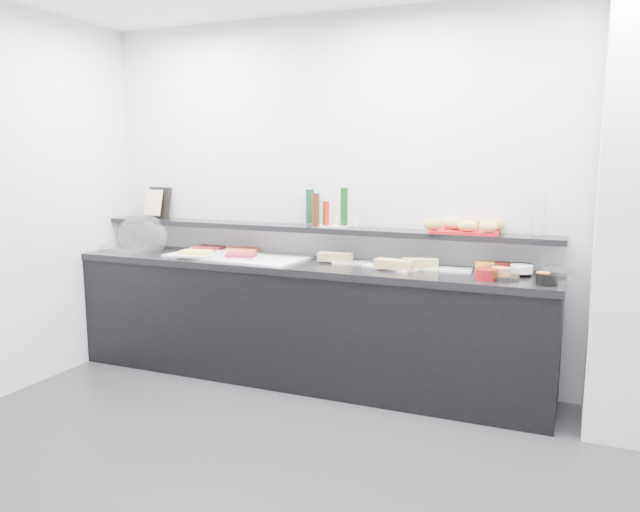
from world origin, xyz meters
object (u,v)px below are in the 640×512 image
at_px(cloche_base, 130,248).
at_px(sandwich_plate_mid, 391,267).
at_px(bread_tray, 465,231).
at_px(carafe, 539,214).
at_px(framed_print, 159,202).
at_px(condiment_tray, 333,226).

relative_size(cloche_base, sandwich_plate_mid, 1.08).
xyz_separation_m(bread_tray, carafe, (0.48, -0.03, 0.14)).
bearing_deg(framed_print, carafe, 2.51).
bearing_deg(cloche_base, framed_print, 90.58).
distance_m(condiment_tray, carafe, 1.45).
xyz_separation_m(sandwich_plate_mid, carafe, (0.94, 0.17, 0.39)).
distance_m(cloche_base, framed_print, 0.47).
distance_m(sandwich_plate_mid, bread_tray, 0.57).
distance_m(sandwich_plate_mid, carafe, 1.03).
distance_m(bread_tray, carafe, 0.50).
bearing_deg(sandwich_plate_mid, condiment_tray, -176.26).
bearing_deg(bread_tray, condiment_tray, 177.06).
distance_m(cloche_base, sandwich_plate_mid, 2.22).
height_order(cloche_base, carafe, carafe).
xyz_separation_m(sandwich_plate_mid, condiment_tray, (-0.50, 0.17, 0.25)).
bearing_deg(carafe, sandwich_plate_mid, -170.00).
xyz_separation_m(framed_print, bread_tray, (2.59, -0.04, -0.12)).
height_order(bread_tray, carafe, carafe).
height_order(framed_print, carafe, carafe).
bearing_deg(cloche_base, bread_tray, 24.33).
distance_m(cloche_base, bread_tray, 2.71).
height_order(sandwich_plate_mid, condiment_tray, condiment_tray).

